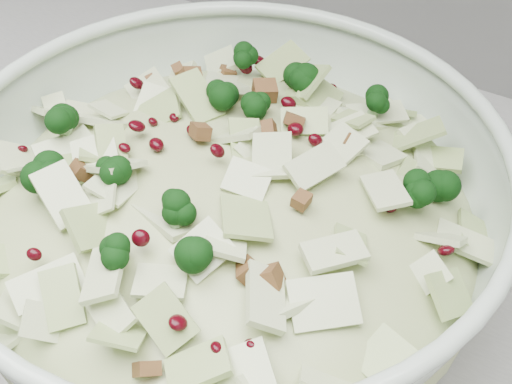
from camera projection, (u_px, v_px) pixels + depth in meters
mixing_bowl at (228, 227)px, 0.51m from camera, size 0.48×0.48×0.15m
salad at (227, 202)px, 0.49m from camera, size 0.50×0.50×0.16m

